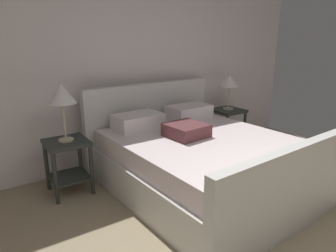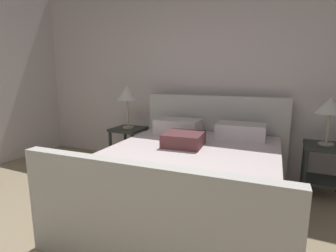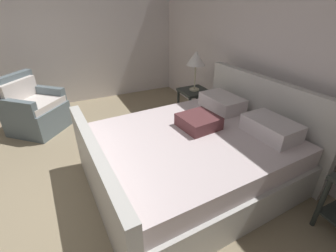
# 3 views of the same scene
# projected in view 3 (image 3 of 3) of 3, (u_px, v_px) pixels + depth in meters

# --- Properties ---
(ground_plane) EXTENTS (5.83, 5.72, 0.02)m
(ground_plane) POSITION_uv_depth(u_px,v_px,m) (44.00, 213.00, 2.42)
(ground_plane) COLOR gray
(wall_back) EXTENTS (5.95, 0.12, 2.76)m
(wall_back) POSITION_uv_depth(u_px,v_px,m) (279.00, 49.00, 2.88)
(wall_back) COLOR silver
(wall_back) RESTS_ON ground
(wall_side_left) EXTENTS (0.12, 5.84, 2.76)m
(wall_side_left) POSITION_uv_depth(u_px,v_px,m) (20.00, 33.00, 4.11)
(wall_side_left) COLOR silver
(wall_side_left) RESTS_ON ground
(bed) EXTENTS (1.99, 2.29, 1.09)m
(bed) POSITION_uv_depth(u_px,v_px,m) (195.00, 155.00, 2.71)
(bed) COLOR silver
(bed) RESTS_ON ground
(nightstand_left) EXTENTS (0.44, 0.44, 0.60)m
(nightstand_left) POSITION_uv_depth(u_px,v_px,m) (194.00, 101.00, 3.96)
(nightstand_left) COLOR #292F2B
(nightstand_left) RESTS_ON ground
(table_lamp_left) EXTENTS (0.29, 0.29, 0.62)m
(table_lamp_left) POSITION_uv_depth(u_px,v_px,m) (196.00, 59.00, 3.63)
(table_lamp_left) COLOR #B7B293
(table_lamp_left) RESTS_ON nightstand_left
(armchair) EXTENTS (1.02, 1.02, 0.90)m
(armchair) POSITION_uv_depth(u_px,v_px,m) (34.00, 110.00, 3.78)
(armchair) COLOR slate
(armchair) RESTS_ON ground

